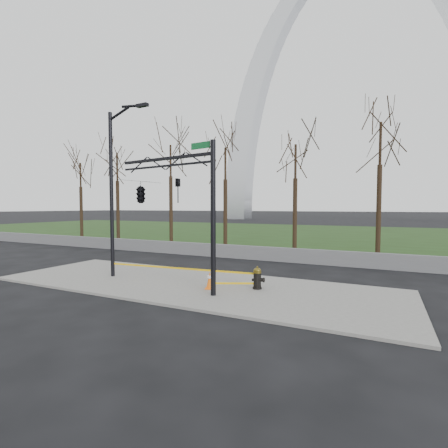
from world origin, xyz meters
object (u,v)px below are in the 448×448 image
at_px(street_light, 115,182).
at_px(traffic_signal_mast, 153,192).
at_px(traffic_cone, 210,280).
at_px(fire_hydrant, 258,278).

xyz_separation_m(street_light, traffic_signal_mast, (2.62, -0.46, -0.55)).
xyz_separation_m(traffic_cone, street_light, (-5.23, 0.11, 4.24)).
distance_m(traffic_cone, traffic_signal_mast, 4.53).
distance_m(fire_hydrant, street_light, 8.19).
bearing_deg(traffic_cone, street_light, 178.74).
height_order(fire_hydrant, traffic_signal_mast, traffic_signal_mast).
distance_m(fire_hydrant, traffic_signal_mast, 5.81).
bearing_deg(fire_hydrant, traffic_signal_mast, -166.59).
height_order(traffic_cone, traffic_signal_mast, traffic_signal_mast).
bearing_deg(traffic_signal_mast, fire_hydrant, 23.54).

